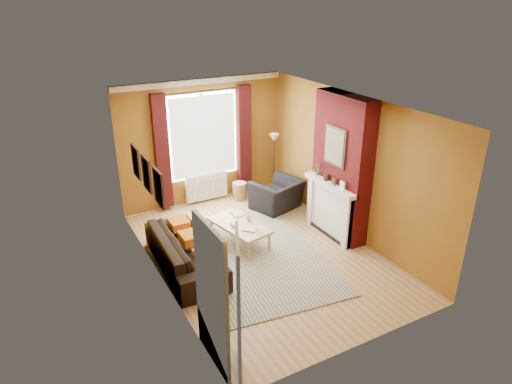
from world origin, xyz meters
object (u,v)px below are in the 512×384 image
(coffee_table, at_px, (240,226))
(wicker_stool, at_px, (240,191))
(sofa, at_px, (185,251))
(floor_lamp, at_px, (274,147))
(armchair, at_px, (277,195))

(coffee_table, bearing_deg, wicker_stool, 51.46)
(sofa, xyz_separation_m, floor_lamp, (2.95, 1.96, 0.87))
(armchair, height_order, coffee_table, armchair)
(armchair, bearing_deg, floor_lamp, -131.64)
(sofa, xyz_separation_m, armchair, (2.65, 1.29, 0.01))
(armchair, relative_size, coffee_table, 0.74)
(wicker_stool, bearing_deg, coffee_table, -116.53)
(sofa, height_order, floor_lamp, floor_lamp)
(coffee_table, bearing_deg, armchair, 23.20)
(sofa, distance_m, floor_lamp, 3.65)
(armchair, xyz_separation_m, floor_lamp, (0.30, 0.66, 0.86))
(wicker_stool, bearing_deg, armchair, -58.72)
(armchair, distance_m, floor_lamp, 1.13)
(armchair, relative_size, wicker_stool, 2.51)
(armchair, distance_m, wicker_stool, 1.00)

